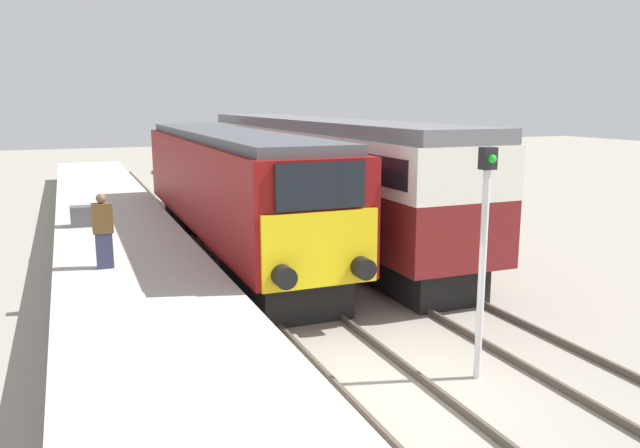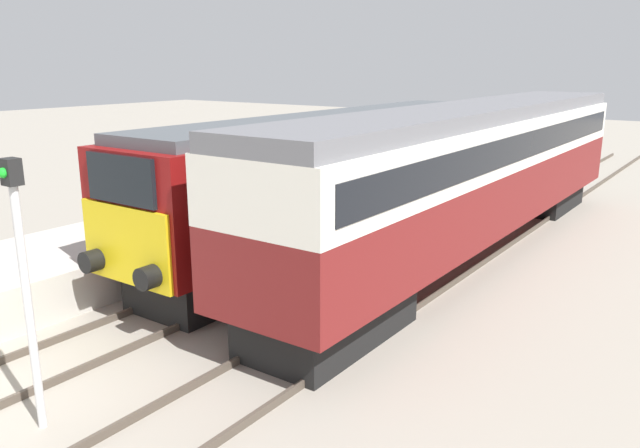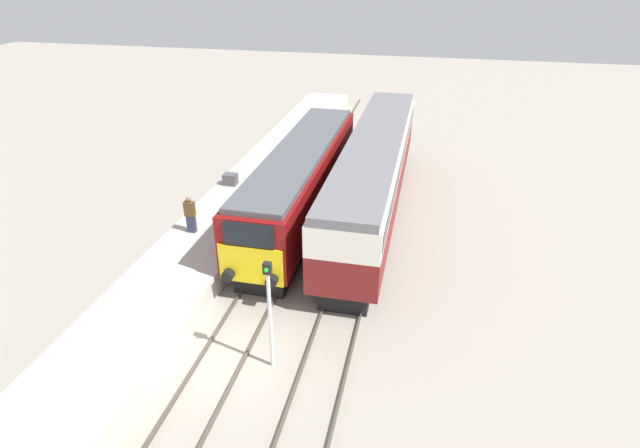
# 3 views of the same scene
# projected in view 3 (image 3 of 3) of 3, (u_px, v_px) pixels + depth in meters

# --- Properties ---
(ground_plane) EXTENTS (120.00, 120.00, 0.00)m
(ground_plane) POSITION_uv_depth(u_px,v_px,m) (221.00, 363.00, 16.38)
(ground_plane) COLOR gray
(platform_left) EXTENTS (3.50, 50.00, 1.00)m
(platform_left) POSITION_uv_depth(u_px,v_px,m) (221.00, 227.00, 23.67)
(platform_left) COLOR #B7B2A8
(platform_left) RESTS_ON ground_plane
(rails_near_track) EXTENTS (1.51, 60.00, 0.14)m
(rails_near_track) POSITION_uv_depth(u_px,v_px,m) (268.00, 278.00, 20.65)
(rails_near_track) COLOR #4C4238
(rails_near_track) RESTS_ON ground_plane
(rails_far_track) EXTENTS (1.50, 60.00, 0.14)m
(rails_far_track) POSITION_uv_depth(u_px,v_px,m) (349.00, 288.00, 19.98)
(rails_far_track) COLOR #4C4238
(rails_far_track) RESTS_ON ground_plane
(locomotive) EXTENTS (2.70, 15.07, 3.81)m
(locomotive) POSITION_uv_depth(u_px,v_px,m) (301.00, 180.00, 24.48)
(locomotive) COLOR black
(locomotive) RESTS_ON ground_plane
(passenger_carriage) EXTENTS (2.75, 18.22, 4.11)m
(passenger_carriage) POSITION_uv_depth(u_px,v_px,m) (374.00, 168.00, 24.99)
(passenger_carriage) COLOR black
(passenger_carriage) RESTS_ON ground_plane
(person_on_platform) EXTENTS (0.44, 0.26, 1.69)m
(person_on_platform) POSITION_uv_depth(u_px,v_px,m) (190.00, 215.00, 21.82)
(person_on_platform) COLOR #2D334C
(person_on_platform) RESTS_ON platform_left
(signal_post) EXTENTS (0.24, 0.28, 3.96)m
(signal_post) POSITION_uv_depth(u_px,v_px,m) (270.00, 307.00, 15.20)
(signal_post) COLOR silver
(signal_post) RESTS_ON ground_plane
(luggage_crate) EXTENTS (0.70, 0.56, 0.60)m
(luggage_crate) POSITION_uv_depth(u_px,v_px,m) (230.00, 179.00, 26.73)
(luggage_crate) COLOR #4C4C51
(luggage_crate) RESTS_ON platform_left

